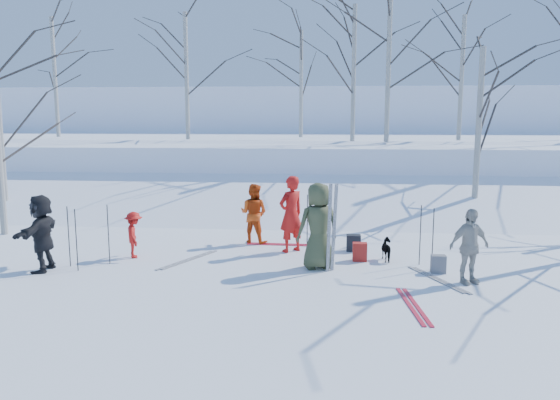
# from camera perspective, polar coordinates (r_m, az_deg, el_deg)

# --- Properties ---
(ground) EXTENTS (120.00, 120.00, 0.00)m
(ground) POSITION_cam_1_polar(r_m,az_deg,el_deg) (11.74, -0.65, -7.43)
(ground) COLOR white
(ground) RESTS_ON ground
(snow_ramp) EXTENTS (70.00, 9.49, 4.12)m
(snow_ramp) POSITION_cam_1_polar(r_m,az_deg,el_deg) (18.52, 1.49, -0.86)
(snow_ramp) COLOR white
(snow_ramp) RESTS_ON ground
(snow_plateau) EXTENTS (70.00, 18.00, 2.20)m
(snow_plateau) POSITION_cam_1_polar(r_m,az_deg,el_deg) (28.33, 2.76, 4.29)
(snow_plateau) COLOR white
(snow_plateau) RESTS_ON ground
(far_hill) EXTENTS (90.00, 30.00, 6.00)m
(far_hill) POSITION_cam_1_polar(r_m,az_deg,el_deg) (49.24, 3.76, 7.45)
(far_hill) COLOR white
(far_hill) RESTS_ON ground
(skier_olive_center) EXTENTS (1.07, 0.89, 1.87)m
(skier_olive_center) POSITION_cam_1_polar(r_m,az_deg,el_deg) (11.76, 4.02, -2.72)
(skier_olive_center) COLOR #3D4328
(skier_olive_center) RESTS_ON ground
(skier_red_north) EXTENTS (0.80, 0.78, 1.85)m
(skier_red_north) POSITION_cam_1_polar(r_m,az_deg,el_deg) (13.17, 1.16, -1.47)
(skier_red_north) COLOR red
(skier_red_north) RESTS_ON ground
(skier_redor_behind) EXTENTS (0.89, 0.78, 1.55)m
(skier_redor_behind) POSITION_cam_1_polar(r_m,az_deg,el_deg) (14.11, -2.76, -1.41)
(skier_redor_behind) COLOR #CB430F
(skier_redor_behind) RESTS_ON ground
(skier_red_seated) EXTENTS (0.63, 0.80, 1.08)m
(skier_red_seated) POSITION_cam_1_polar(r_m,az_deg,el_deg) (13.13, -15.01, -3.53)
(skier_red_seated) COLOR red
(skier_red_seated) RESTS_ON ground
(skier_cream_east) EXTENTS (0.95, 0.68, 1.50)m
(skier_cream_east) POSITION_cam_1_polar(r_m,az_deg,el_deg) (11.36, 19.16, -4.59)
(skier_cream_east) COLOR beige
(skier_cream_east) RESTS_ON ground
(skier_grey_west) EXTENTS (0.51, 1.53, 1.65)m
(skier_grey_west) POSITION_cam_1_polar(r_m,az_deg,el_deg) (12.63, -23.65, -3.17)
(skier_grey_west) COLOR black
(skier_grey_west) RESTS_ON ground
(dog) EXTENTS (0.38, 0.65, 0.51)m
(dog) POSITION_cam_1_polar(r_m,az_deg,el_deg) (12.72, 11.23, -5.12)
(dog) COLOR black
(dog) RESTS_ON ground
(upright_ski_left) EXTENTS (0.12, 0.17, 1.90)m
(upright_ski_left) POSITION_cam_1_polar(r_m,az_deg,el_deg) (11.47, 5.16, -2.97)
(upright_ski_left) COLOR silver
(upright_ski_left) RESTS_ON ground
(upright_ski_right) EXTENTS (0.14, 0.23, 1.89)m
(upright_ski_right) POSITION_cam_1_polar(r_m,az_deg,el_deg) (11.52, 5.68, -2.92)
(upright_ski_right) COLOR silver
(upright_ski_right) RESTS_ON ground
(ski_pair_a) EXTENTS (1.71, 2.06, 0.02)m
(ski_pair_a) POSITION_cam_1_polar(r_m,az_deg,el_deg) (12.74, -9.58, -6.19)
(ski_pair_a) COLOR silver
(ski_pair_a) RESTS_ON ground
(ski_pair_b) EXTENTS (1.61, 2.05, 0.02)m
(ski_pair_b) POSITION_cam_1_polar(r_m,az_deg,el_deg) (11.58, 16.16, -7.98)
(ski_pair_b) COLOR silver
(ski_pair_b) RESTS_ON ground
(ski_pair_c) EXTENTS (0.32, 1.91, 0.02)m
(ski_pair_c) POSITION_cam_1_polar(r_m,az_deg,el_deg) (14.01, 0.38, -4.66)
(ski_pair_c) COLOR red
(ski_pair_c) RESTS_ON ground
(ski_pair_d) EXTENTS (0.56, 1.94, 0.02)m
(ski_pair_d) POSITION_cam_1_polar(r_m,az_deg,el_deg) (9.95, 13.76, -10.71)
(ski_pair_d) COLOR red
(ski_pair_d) RESTS_ON ground
(ski_pole_a) EXTENTS (0.02, 0.02, 1.34)m
(ski_pole_a) POSITION_cam_1_polar(r_m,az_deg,el_deg) (12.79, -21.21, -3.58)
(ski_pole_a) COLOR black
(ski_pole_a) RESTS_ON ground
(ski_pole_b) EXTENTS (0.02, 0.02, 1.34)m
(ski_pole_b) POSITION_cam_1_polar(r_m,az_deg,el_deg) (12.71, -17.49, -3.46)
(ski_pole_b) COLOR black
(ski_pole_b) RESTS_ON ground
(ski_pole_c) EXTENTS (0.02, 0.02, 1.34)m
(ski_pole_c) POSITION_cam_1_polar(r_m,az_deg,el_deg) (12.46, 14.45, -3.57)
(ski_pole_c) COLOR black
(ski_pole_c) RESTS_ON ground
(ski_pole_d) EXTENTS (0.02, 0.02, 1.34)m
(ski_pole_d) POSITION_cam_1_polar(r_m,az_deg,el_deg) (12.14, 15.68, -3.95)
(ski_pole_d) COLOR black
(ski_pole_d) RESTS_ON ground
(ski_pole_e) EXTENTS (0.02, 0.02, 1.34)m
(ski_pole_e) POSITION_cam_1_polar(r_m,az_deg,el_deg) (14.10, 4.65, -1.86)
(ski_pole_e) COLOR black
(ski_pole_e) RESTS_ON ground
(ski_pole_f) EXTENTS (0.02, 0.02, 1.34)m
(ski_pole_f) POSITION_cam_1_polar(r_m,az_deg,el_deg) (12.39, -20.51, -3.94)
(ski_pole_f) COLOR black
(ski_pole_f) RESTS_ON ground
(ski_pole_g) EXTENTS (0.02, 0.02, 1.34)m
(ski_pole_g) POSITION_cam_1_polar(r_m,az_deg,el_deg) (13.63, 2.87, -2.22)
(ski_pole_g) COLOR black
(ski_pole_g) RESTS_ON ground
(backpack_red) EXTENTS (0.32, 0.22, 0.42)m
(backpack_red) POSITION_cam_1_polar(r_m,az_deg,el_deg) (12.60, 8.33, -5.39)
(backpack_red) COLOR maroon
(backpack_red) RESTS_ON ground
(backpack_grey) EXTENTS (0.30, 0.20, 0.38)m
(backpack_grey) POSITION_cam_1_polar(r_m,az_deg,el_deg) (12.04, 16.21, -6.44)
(backpack_grey) COLOR slate
(backpack_grey) RESTS_ON ground
(backpack_dark) EXTENTS (0.34, 0.24, 0.40)m
(backpack_dark) POSITION_cam_1_polar(r_m,az_deg,el_deg) (13.48, 7.69, -4.47)
(backpack_dark) COLOR black
(backpack_dark) RESTS_ON ground
(birch_plateau_b) EXTENTS (4.77, 4.77, 5.96)m
(birch_plateau_b) POSITION_cam_1_polar(r_m,az_deg,el_deg) (22.49, 11.27, 13.58)
(birch_plateau_b) COLOR silver
(birch_plateau_b) RESTS_ON snow_plateau
(birch_plateau_c) EXTENTS (4.40, 4.40, 5.44)m
(birch_plateau_c) POSITION_cam_1_polar(r_m,az_deg,el_deg) (22.83, 7.70, 12.93)
(birch_plateau_c) COLOR silver
(birch_plateau_c) RESTS_ON snow_plateau
(birch_plateau_d) EXTENTS (4.42, 4.42, 5.46)m
(birch_plateau_d) POSITION_cam_1_polar(r_m,az_deg,el_deg) (24.78, -9.74, 12.60)
(birch_plateau_d) COLOR silver
(birch_plateau_d) RESTS_ON snow_plateau
(birch_plateau_e) EXTENTS (4.22, 4.22, 5.17)m
(birch_plateau_e) POSITION_cam_1_polar(r_m,az_deg,el_deg) (24.64, 18.43, 11.95)
(birch_plateau_e) COLOR silver
(birch_plateau_e) RESTS_ON snow_plateau
(birch_plateau_g) EXTENTS (4.11, 4.11, 5.02)m
(birch_plateau_g) POSITION_cam_1_polar(r_m,az_deg,el_deg) (26.63, 2.22, 11.99)
(birch_plateau_g) COLOR silver
(birch_plateau_g) RESTS_ON snow_plateau
(birch_plateau_h) EXTENTS (4.60, 4.60, 5.72)m
(birch_plateau_h) POSITION_cam_1_polar(r_m,az_deg,el_deg) (29.23, -22.46, 11.74)
(birch_plateau_h) COLOR silver
(birch_plateau_h) RESTS_ON snow_plateau
(birch_edge_e) EXTENTS (4.35, 4.35, 5.36)m
(birch_edge_e) POSITION_cam_1_polar(r_m,az_deg,el_deg) (18.23, 20.01, 6.44)
(birch_edge_e) COLOR silver
(birch_edge_e) RESTS_ON ground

